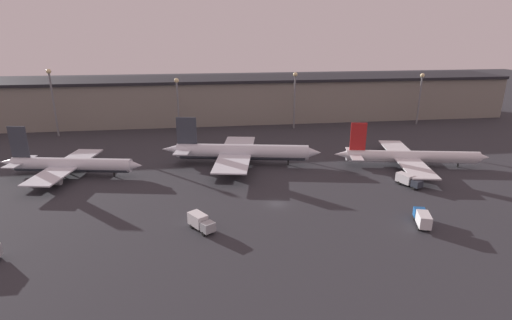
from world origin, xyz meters
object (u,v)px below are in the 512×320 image
airplane_0 (70,165)px  airplane_1 (240,152)px  service_vehicle_4 (423,218)px  airplane_2 (410,157)px  service_vehicle_2 (408,180)px  service_vehicle_0 (201,222)px

airplane_0 → airplane_1: airplane_1 is taller
service_vehicle_4 → airplane_1: bearing=54.4°
airplane_2 → service_vehicle_2: 17.34m
service_vehicle_4 → service_vehicle_2: bearing=-2.8°
airplane_0 → service_vehicle_2: 92.23m
airplane_1 → service_vehicle_4: airplane_1 is taller
airplane_2 → service_vehicle_4: size_ratio=5.93×
airplane_0 → airplane_1: 48.42m
airplane_1 → service_vehicle_4: (33.44, -45.42, -2.04)m
airplane_2 → service_vehicle_2: (-8.42, -15.11, -1.26)m
airplane_0 → service_vehicle_4: (81.73, -41.94, -1.46)m
airplane_1 → service_vehicle_2: bearing=-18.8°
service_vehicle_0 → service_vehicle_2: 56.59m
airplane_1 → service_vehicle_0: (-12.44, -40.73, -2.02)m
airplane_1 → service_vehicle_0: 42.64m
service_vehicle_0 → service_vehicle_2: bearing=73.8°
airplane_2 → service_vehicle_0: bearing=-141.9°
service_vehicle_4 → service_vehicle_0: bearing=102.2°
airplane_1 → service_vehicle_4: bearing=-42.5°
airplane_2 → service_vehicle_4: bearing=-103.3°
airplane_2 → airplane_0: bearing=-172.0°
airplane_0 → airplane_1: size_ratio=0.84×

